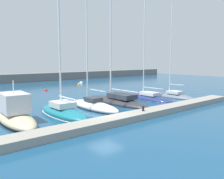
{
  "coord_description": "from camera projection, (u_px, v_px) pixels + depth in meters",
  "views": [
    {
      "loc": [
        -12.19,
        -15.26,
        5.0
      ],
      "look_at": [
        3.76,
        3.65,
        1.91
      ],
      "focal_mm": 37.64,
      "sensor_mm": 36.0,
      "label": 1
    }
  ],
  "objects": [
    {
      "name": "sailboat_charcoal_sixth",
      "position": [
        117.0,
        100.0,
        27.68
      ],
      "size": [
        2.85,
        9.97,
        17.09
      ],
      "rotation": [
        0.0,
        0.0,
        1.58
      ],
      "color": "#2D2D33",
      "rests_on": "ground_plane"
    },
    {
      "name": "sailboat_white_fifth",
      "position": [
        94.0,
        106.0,
        24.29
      ],
      "size": [
        2.08,
        7.6,
        11.62
      ],
      "rotation": [
        0.0,
        0.0,
        1.57
      ],
      "color": "white",
      "rests_on": "ground_plane"
    },
    {
      "name": "sailboat_teal_fourth",
      "position": [
        63.0,
        111.0,
        21.39
      ],
      "size": [
        2.47,
        7.56,
        14.05
      ],
      "rotation": [
        0.0,
        0.0,
        1.56
      ],
      "color": "#19707F",
      "rests_on": "ground_plane"
    },
    {
      "name": "sailboat_slate_eighth",
      "position": [
        173.0,
        96.0,
        31.88
      ],
      "size": [
        2.27,
        6.49,
        13.39
      ],
      "rotation": [
        0.0,
        0.0,
        1.6
      ],
      "color": "slate",
      "rests_on": "ground_plane"
    },
    {
      "name": "dock_pier",
      "position": [
        118.0,
        120.0,
        18.81
      ],
      "size": [
        34.12,
        1.68,
        0.55
      ],
      "primitive_type": "cube",
      "color": "gray",
      "rests_on": "ground_plane"
    },
    {
      "name": "mooring_buoy_red",
      "position": [
        46.0,
        91.0,
        38.82
      ],
      "size": [
        0.59,
        0.59,
        0.59
      ],
      "primitive_type": "sphere",
      "color": "red",
      "rests_on": "ground_plane"
    },
    {
      "name": "mooring_buoy_orange",
      "position": [
        79.0,
        85.0,
        48.5
      ],
      "size": [
        0.67,
        0.67,
        0.67
      ],
      "primitive_type": "sphere",
      "color": "orange",
      "rests_on": "ground_plane"
    },
    {
      "name": "motorboat_sand_third",
      "position": [
        15.0,
        114.0,
        18.91
      ],
      "size": [
        2.65,
        8.07,
        3.66
      ],
      "rotation": [
        0.0,
        0.0,
        1.52
      ],
      "color": "beige",
      "rests_on": "ground_plane"
    },
    {
      "name": "dock_bollard",
      "position": [
        143.0,
        109.0,
        20.67
      ],
      "size": [
        0.2,
        0.2,
        0.44
      ],
      "primitive_type": "cylinder",
      "color": "black",
      "rests_on": "dock_pier"
    },
    {
      "name": "mooring_buoy_white",
      "position": [
        81.0,
        83.0,
        51.22
      ],
      "size": [
        0.85,
        0.85,
        0.85
      ],
      "primitive_type": "sphere",
      "color": "white",
      "rests_on": "ground_plane"
    },
    {
      "name": "ground_plane",
      "position": [
        106.0,
        119.0,
        19.99
      ],
      "size": [
        120.0,
        120.0,
        0.0
      ],
      "primitive_type": "plane",
      "color": "navy"
    },
    {
      "name": "sailboat_navy_seventh",
      "position": [
        147.0,
        98.0,
        30.19
      ],
      "size": [
        2.65,
        7.91,
        14.02
      ],
      "rotation": [
        0.0,
        0.0,
        1.59
      ],
      "color": "navy",
      "rests_on": "ground_plane"
    }
  ]
}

